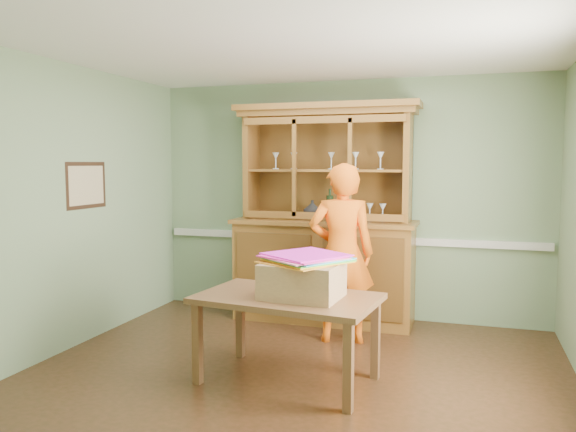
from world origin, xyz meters
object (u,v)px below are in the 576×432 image
(dining_table, at_px, (287,306))
(cardboard_box, at_px, (302,280))
(china_hutch, at_px, (324,246))
(person, at_px, (342,253))

(dining_table, xyz_separation_m, cardboard_box, (0.13, -0.03, 0.22))
(cardboard_box, bearing_deg, china_hutch, 98.87)
(china_hutch, xyz_separation_m, person, (0.35, -0.70, 0.04))
(dining_table, bearing_deg, cardboard_box, -6.94)
(dining_table, relative_size, cardboard_box, 2.53)
(cardboard_box, bearing_deg, dining_table, 166.36)
(china_hutch, distance_m, cardboard_box, 1.91)
(china_hutch, bearing_deg, dining_table, -84.99)
(china_hutch, bearing_deg, person, -63.52)
(dining_table, distance_m, cardboard_box, 0.26)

